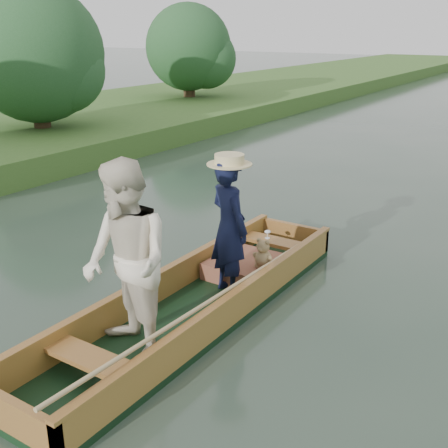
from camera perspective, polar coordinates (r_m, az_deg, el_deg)
The scene contains 3 objects.
ground at distance 6.56m, azimuth -2.92°, elevation -9.33°, with size 120.00×120.00×0.00m, color #283D30.
trees_far at distance 16.02m, azimuth 16.45°, elevation 16.34°, with size 22.86×12.01×4.64m.
punt at distance 5.97m, azimuth -4.94°, elevation -4.61°, with size 1.17×5.05×2.05m.
Camera 1 is at (3.42, -4.61, 3.16)m, focal length 45.00 mm.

